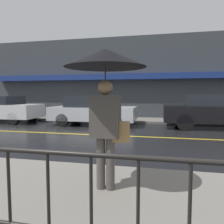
% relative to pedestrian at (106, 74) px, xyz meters
% --- Properties ---
extents(ground_plane, '(80.00, 80.00, 0.00)m').
position_rel_pedestrian_xyz_m(ground_plane, '(-1.72, 4.74, -1.82)').
color(ground_plane, black).
extents(sidewalk_far, '(28.00, 2.02, 0.11)m').
position_rel_pedestrian_xyz_m(sidewalk_far, '(-1.72, 9.41, -1.77)').
color(sidewalk_far, slate).
rests_on(sidewalk_far, ground_plane).
extents(lane_marking, '(25.20, 0.12, 0.01)m').
position_rel_pedestrian_xyz_m(lane_marking, '(-1.72, 4.74, -1.82)').
color(lane_marking, gold).
rests_on(lane_marking, ground_plane).
extents(building_storefront, '(28.00, 0.85, 5.08)m').
position_rel_pedestrian_xyz_m(building_storefront, '(-1.72, 10.54, 0.72)').
color(building_storefront, '#383D42').
rests_on(building_storefront, ground_plane).
extents(pedestrian, '(1.19, 1.19, 2.08)m').
position_rel_pedestrian_xyz_m(pedestrian, '(0.00, 0.00, 0.00)').
color(pedestrian, '#4C4742').
rests_on(pedestrian, sidewalk_near).
extents(car_white, '(4.22, 1.83, 1.43)m').
position_rel_pedestrian_xyz_m(car_white, '(-7.78, 7.35, -1.09)').
color(car_white, silver).
rests_on(car_white, ground_plane).
extents(car_silver, '(4.19, 1.91, 1.43)m').
position_rel_pedestrian_xyz_m(car_silver, '(-2.49, 7.35, -1.10)').
color(car_silver, '#B2B5BA').
rests_on(car_silver, ground_plane).
extents(car_black, '(4.61, 1.83, 1.54)m').
position_rel_pedestrian_xyz_m(car_black, '(3.23, 7.35, -1.03)').
color(car_black, black).
rests_on(car_black, ground_plane).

